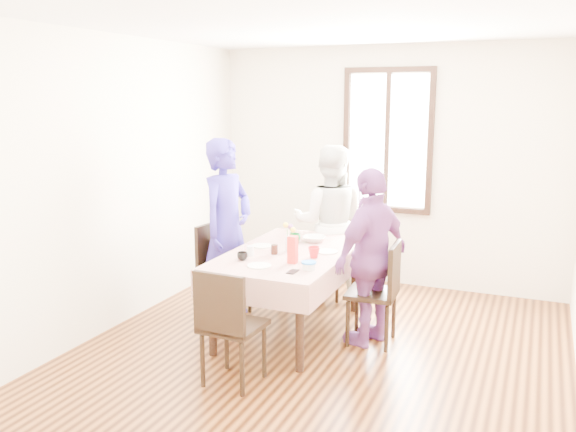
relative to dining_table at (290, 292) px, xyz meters
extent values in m
plane|color=black|center=(0.42, -0.41, -0.38)|extent=(4.50, 4.50, 0.00)
plane|color=beige|center=(0.42, 1.84, 0.98)|extent=(4.00, 0.00, 4.00)
cube|color=black|center=(0.42, 1.82, 1.27)|extent=(1.02, 0.06, 1.62)
cube|color=white|center=(0.42, 1.83, 1.27)|extent=(0.90, 0.02, 1.50)
cube|color=black|center=(0.00, 0.00, 0.00)|extent=(0.91, 1.60, 0.75)
cube|color=#5D0A00|center=(0.00, 0.00, 0.38)|extent=(1.03, 1.72, 0.01)
cube|color=black|center=(-0.76, 0.15, 0.08)|extent=(0.47, 0.47, 0.91)
cube|color=black|center=(0.76, 0.05, 0.08)|extent=(0.44, 0.44, 0.91)
cube|color=black|center=(0.00, 1.10, 0.08)|extent=(0.46, 0.46, 0.91)
cube|color=black|center=(0.00, -1.10, 0.08)|extent=(0.44, 0.44, 0.91)
imported|color=navy|center=(-0.74, 0.15, 0.50)|extent=(0.52, 0.70, 1.76)
imported|color=silver|center=(0.00, 1.08, 0.45)|extent=(0.93, 0.80, 1.65)
imported|color=#7A3C80|center=(0.74, 0.05, 0.40)|extent=(0.69, 0.99, 1.56)
imported|color=black|center=(-0.26, -0.43, 0.42)|extent=(0.10, 0.10, 0.07)
imported|color=red|center=(0.27, -0.11, 0.44)|extent=(0.13, 0.13, 0.10)
imported|color=#0C7226|center=(-0.09, 0.34, 0.43)|extent=(0.12, 0.12, 0.09)
imported|color=white|center=(0.07, 0.44, 0.41)|extent=(0.26, 0.26, 0.05)
cube|color=red|center=(0.17, -0.34, 0.50)|extent=(0.07, 0.07, 0.23)
cylinder|color=white|center=(0.36, -0.46, 0.41)|extent=(0.10, 0.10, 0.05)
cylinder|color=black|center=(-0.09, -0.14, 0.43)|extent=(0.06, 0.06, 0.09)
cylinder|color=silver|center=(-0.27, -0.27, 0.43)|extent=(0.06, 0.06, 0.09)
cube|color=black|center=(0.27, -0.59, 0.39)|extent=(0.07, 0.13, 0.01)
cylinder|color=silver|center=(-0.01, 0.01, 0.46)|extent=(0.07, 0.07, 0.14)
cylinder|color=white|center=(-0.32, 0.07, 0.39)|extent=(0.20, 0.20, 0.01)
cylinder|color=white|center=(0.31, 0.11, 0.39)|extent=(0.20, 0.20, 0.01)
cylinder|color=white|center=(0.00, 0.63, 0.39)|extent=(0.20, 0.20, 0.01)
cylinder|color=white|center=(-0.05, -0.55, 0.39)|extent=(0.20, 0.20, 0.01)
cylinder|color=blue|center=(0.36, -0.46, 0.45)|extent=(0.12, 0.12, 0.01)
camera|label=1|loc=(2.04, -4.85, 1.77)|focal=37.42mm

